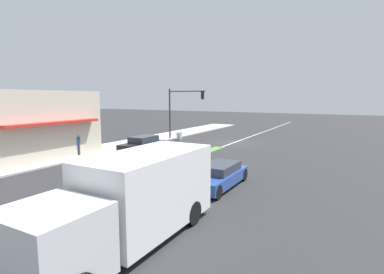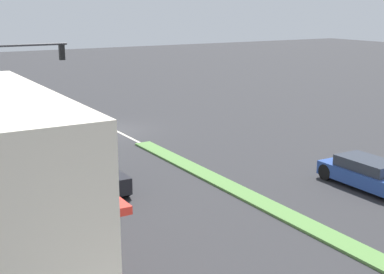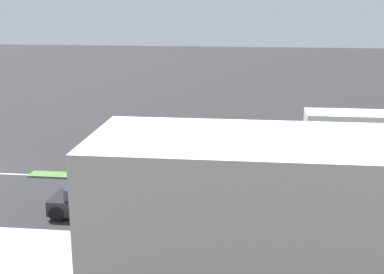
% 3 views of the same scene
% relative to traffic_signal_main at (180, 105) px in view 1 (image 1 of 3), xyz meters
% --- Properties ---
extents(ground_plane, '(160.00, 160.00, 0.00)m').
position_rel_traffic_signal_main_xyz_m(ground_plane, '(-6.12, 16.88, -3.90)').
color(ground_plane, '#2B2B2D').
extents(sidewalk_right, '(4.00, 73.00, 0.12)m').
position_rel_traffic_signal_main_xyz_m(sidewalk_right, '(2.88, 17.38, -3.84)').
color(sidewalk_right, '#B2AFA8').
rests_on(sidewalk_right, ground).
extents(lane_marking_center, '(0.16, 60.00, 0.01)m').
position_rel_traffic_signal_main_xyz_m(lane_marking_center, '(-6.12, -1.12, -3.90)').
color(lane_marking_center, beige).
rests_on(lane_marking_center, ground).
extents(building_corner_store, '(5.64, 9.41, 5.16)m').
position_rel_traffic_signal_main_xyz_m(building_corner_store, '(4.59, 14.60, -1.20)').
color(building_corner_store, beige).
rests_on(building_corner_store, sidewalk_right).
extents(traffic_signal_main, '(4.59, 0.34, 5.60)m').
position_rel_traffic_signal_main_xyz_m(traffic_signal_main, '(0.00, 0.00, 0.00)').
color(traffic_signal_main, '#333338').
rests_on(traffic_signal_main, sidewalk_right).
extents(pedestrian, '(0.34, 0.34, 1.68)m').
position_rel_traffic_signal_main_xyz_m(pedestrian, '(2.19, 12.35, -2.90)').
color(pedestrian, '#282D42').
rests_on(pedestrian, sidewalk_right).
extents(warning_aframe_sign, '(0.45, 0.53, 0.84)m').
position_rel_traffic_signal_main_xyz_m(warning_aframe_sign, '(0.01, 0.28, -3.47)').
color(warning_aframe_sign, silver).
rests_on(warning_aframe_sign, ground).
extents(delivery_truck, '(2.44, 7.50, 2.87)m').
position_rel_traffic_signal_main_xyz_m(delivery_truck, '(-11.12, 21.42, -2.43)').
color(delivery_truck, silver).
rests_on(delivery_truck, ground).
extents(sedan_dark, '(1.89, 4.41, 1.40)m').
position_rel_traffic_signal_main_xyz_m(sedan_dark, '(-1.12, 8.27, -3.23)').
color(sedan_dark, black).
rests_on(sedan_dark, ground).
extents(coupe_blue, '(1.74, 4.58, 1.24)m').
position_rel_traffic_signal_main_xyz_m(coupe_blue, '(-11.12, 14.40, -3.29)').
color(coupe_blue, '#284793').
rests_on(coupe_blue, ground).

